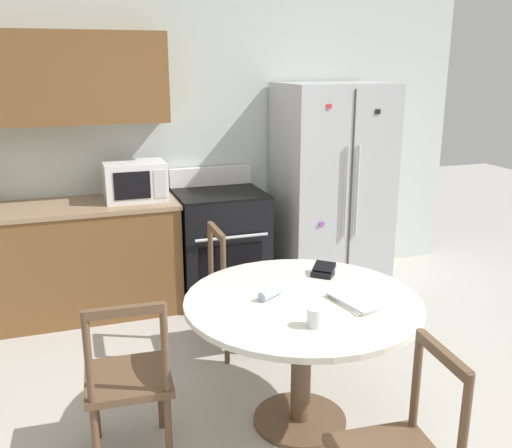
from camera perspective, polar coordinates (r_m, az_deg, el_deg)
The scene contains 12 objects.
back_wall at distance 4.86m, azimuth -10.69°, elevation 9.53°, with size 5.20×0.44×2.60m.
kitchen_counter at distance 4.73m, azimuth -20.17°, elevation -3.66°, with size 2.04×0.64×0.90m.
refrigerator at distance 5.04m, azimuth 7.50°, elevation 3.62°, with size 0.91×0.76×1.79m.
oven_range at distance 4.85m, azimuth -3.59°, elevation -2.00°, with size 0.72×0.68×1.08m.
microwave at distance 4.61m, azimuth -12.02°, elevation 4.23°, with size 0.47×0.35×0.30m.
dining_table at distance 3.11m, azimuth 4.64°, elevation -9.75°, with size 1.26×1.26×0.75m.
dining_chair_far at distance 3.95m, azimuth -1.63°, elevation -6.72°, with size 0.43×0.43×0.90m.
dining_chair_left at distance 3.00m, azimuth -12.66°, elevation -15.04°, with size 0.44×0.44×0.90m.
candle_glass at distance 2.74m, azimuth 5.98°, elevation -9.39°, with size 0.08×0.08×0.09m.
folded_napkin at distance 3.04m, azimuth 1.44°, elevation -6.94°, with size 0.15×0.12×0.05m.
wallet at distance 3.38m, azimuth 6.76°, elevation -4.66°, with size 0.17×0.17×0.07m.
mail_stack at distance 3.05m, azimuth 10.39°, elevation -7.49°, with size 0.28×0.34×0.02m.
Camera 1 is at (-1.00, -2.19, 1.96)m, focal length 40.00 mm.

